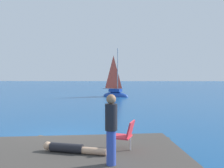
# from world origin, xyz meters

# --- Properties ---
(ground_plane) EXTENTS (160.00, 160.00, 0.00)m
(ground_plane) POSITION_xyz_m (0.00, 0.00, 0.00)
(ground_plane) COLOR navy
(shore_ledge) EXTENTS (6.17, 4.51, 0.68)m
(shore_ledge) POSITION_xyz_m (1.26, -3.74, 0.34)
(shore_ledge) COLOR #423D38
(shore_ledge) RESTS_ON ground
(boulder_seaward) EXTENTS (1.20, 1.50, 1.08)m
(boulder_seaward) POSITION_xyz_m (3.62, -1.79, 0.00)
(boulder_seaward) COLOR #3D403B
(boulder_seaward) RESTS_ON ground
(boulder_inland) EXTENTS (1.46, 1.17, 1.10)m
(boulder_inland) POSITION_xyz_m (-0.08, -1.36, 0.00)
(boulder_inland) COLOR #453F35
(boulder_inland) RESTS_ON ground
(sailboat_near) EXTENTS (3.53, 2.62, 6.45)m
(sailboat_near) POSITION_xyz_m (2.04, 18.32, 0.35)
(sailboat_near) COLOR #193D99
(sailboat_near) RESTS_ON ground
(person_sunbather) EXTENTS (1.75, 0.52, 0.25)m
(person_sunbather) POSITION_xyz_m (1.10, -3.57, 0.79)
(person_sunbather) COLOR black
(person_sunbather) RESTS_ON shore_ledge
(person_standing) EXTENTS (0.28, 0.28, 1.62)m
(person_standing) POSITION_xyz_m (2.18, -4.34, 1.54)
(person_standing) COLOR #334CB2
(person_standing) RESTS_ON shore_ledge
(beach_chair) EXTENTS (0.71, 0.64, 0.80)m
(beach_chair) POSITION_xyz_m (2.54, -3.28, 1.12)
(beach_chair) COLOR #E03342
(beach_chair) RESTS_ON shore_ledge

